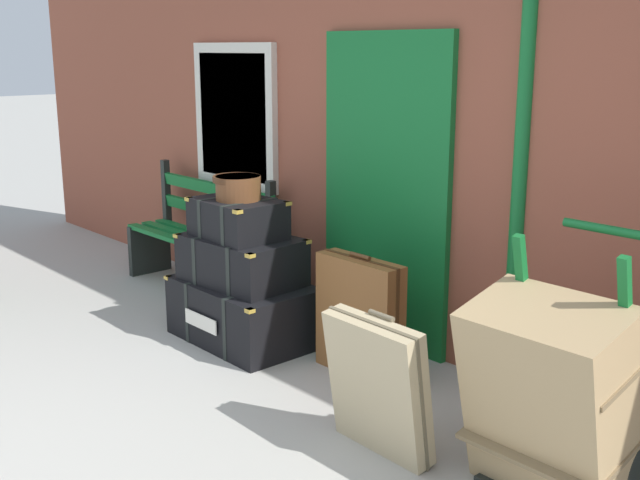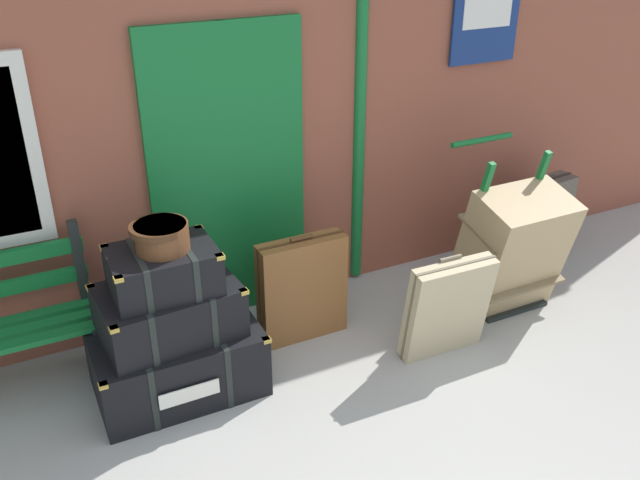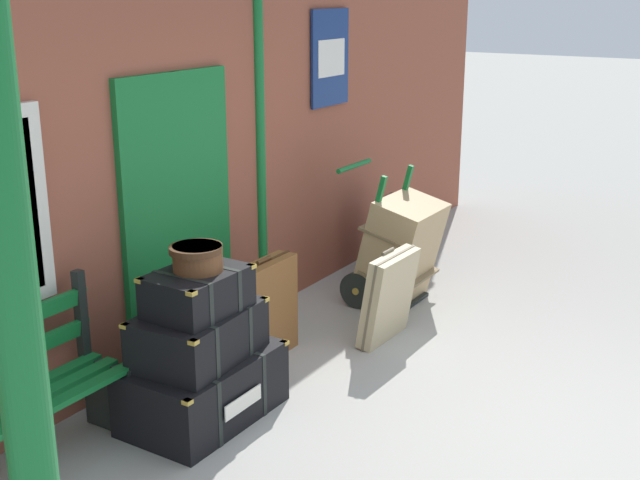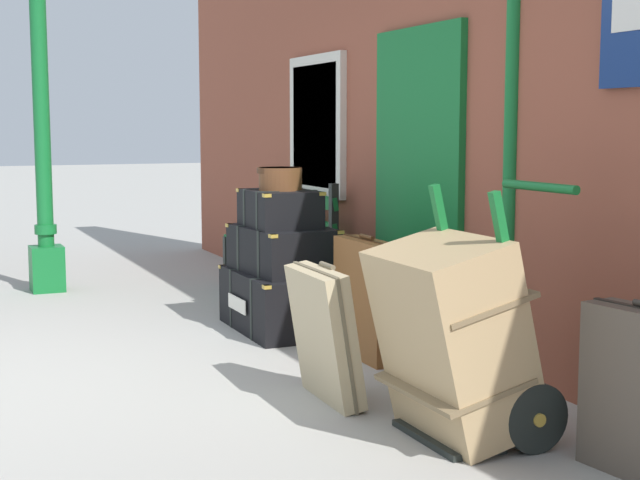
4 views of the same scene
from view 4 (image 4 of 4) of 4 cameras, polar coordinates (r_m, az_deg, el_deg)
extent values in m
plane|color=#A3A099|center=(5.59, -16.13, -8.33)|extent=(60.00, 60.00, 0.00)
cube|color=brown|center=(6.28, 7.79, 8.31)|extent=(10.40, 0.30, 3.20)
cube|color=#146B2D|center=(6.27, 5.97, 3.31)|extent=(1.10, 0.05, 2.10)
cube|color=#0C401B|center=(6.26, 5.87, 3.31)|extent=(0.06, 0.02, 2.10)
cube|color=silver|center=(7.75, -0.19, 7.01)|extent=(1.04, 0.06, 1.16)
cube|color=silver|center=(7.74, -0.32, 7.01)|extent=(0.88, 0.02, 1.00)
cylinder|color=#146B2D|center=(5.40, 11.72, 8.45)|extent=(0.09, 0.09, 3.14)
cube|color=#146B2D|center=(8.54, -16.39, -1.70)|extent=(0.28, 0.28, 0.40)
cylinder|color=#146B2D|center=(8.45, -16.73, 8.10)|extent=(0.14, 0.14, 2.51)
cylinder|color=#146B2D|center=(8.49, -16.47, 0.64)|extent=(0.19, 0.19, 0.08)
cube|color=#146B2D|center=(7.79, -3.78, -0.39)|extent=(1.60, 0.09, 0.04)
cube|color=#146B2D|center=(7.83, -2.82, -0.33)|extent=(1.60, 0.09, 0.04)
cube|color=#146B2D|center=(7.88, -1.87, -0.28)|extent=(1.60, 0.09, 0.04)
cube|color=#146B2D|center=(7.88, -1.47, 1.18)|extent=(1.60, 0.05, 0.10)
cube|color=#146B2D|center=(7.87, -1.47, 2.63)|extent=(1.60, 0.05, 0.10)
cube|color=black|center=(8.57, -4.64, -1.23)|extent=(0.06, 0.40, 0.45)
cube|color=black|center=(8.58, -3.41, 2.19)|extent=(0.06, 0.06, 0.56)
cube|color=black|center=(7.17, -0.62, -2.83)|extent=(0.06, 0.40, 0.45)
cube|color=black|center=(7.18, 0.84, 1.25)|extent=(0.06, 0.06, 0.56)
cube|color=black|center=(6.65, -2.27, -3.75)|extent=(1.01, 0.65, 0.42)
cube|color=black|center=(6.86, -2.95, -3.42)|extent=(0.04, 0.65, 0.43)
cube|color=black|center=(6.44, -1.55, -4.09)|extent=(0.04, 0.65, 0.43)
cube|color=#B79338|center=(6.97, -6.01, -1.63)|extent=(0.05, 0.05, 0.02)
cube|color=#B79338|center=(6.07, -3.29, -2.89)|extent=(0.05, 0.05, 0.02)
cube|color=#B79338|center=(7.17, -1.43, -1.36)|extent=(0.05, 0.05, 0.02)
cube|color=#B79338|center=(6.30, 1.85, -2.52)|extent=(0.05, 0.05, 0.02)
cube|color=silver|center=(6.56, -5.12, -3.92)|extent=(0.36, 0.01, 0.10)
cube|color=black|center=(6.61, -2.29, -0.57)|extent=(0.83, 0.59, 0.32)
cube|color=black|center=(6.77, -2.95, -0.39)|extent=(0.07, 0.55, 0.33)
cube|color=black|center=(6.44, -1.61, -0.76)|extent=(0.07, 0.55, 0.33)
cube|color=#B79338|center=(6.83, -5.56, 0.91)|extent=(0.05, 0.05, 0.02)
cube|color=#B79338|center=(6.14, -2.89, 0.24)|extent=(0.05, 0.05, 0.02)
cube|color=#B79338|center=(7.04, -1.79, 1.11)|extent=(0.05, 0.05, 0.02)
cube|color=#B79338|center=(6.36, 1.20, 0.49)|extent=(0.05, 0.05, 0.02)
cube|color=black|center=(6.58, -2.48, 1.94)|extent=(0.60, 0.45, 0.26)
cube|color=black|center=(6.70, -2.89, 2.03)|extent=(0.04, 0.45, 0.27)
cube|color=black|center=(6.45, -2.05, 1.84)|extent=(0.04, 0.45, 0.27)
cube|color=#B79338|center=(6.76, -4.92, 3.06)|extent=(0.05, 0.05, 0.02)
cube|color=#B79338|center=(6.23, -3.28, 2.74)|extent=(0.05, 0.05, 0.02)
cube|color=#B79338|center=(6.90, -1.76, 3.16)|extent=(0.05, 0.05, 0.02)
cube|color=#B79338|center=(6.38, 0.09, 2.85)|extent=(0.05, 0.05, 0.02)
cylinder|color=brown|center=(6.55, -2.44, 3.76)|extent=(0.30, 0.30, 0.16)
cylinder|color=#432715|center=(6.56, -2.50, 4.30)|extent=(0.32, 0.32, 0.04)
cube|color=black|center=(4.47, 7.79, -11.81)|extent=(0.56, 0.28, 0.03)
cube|color=#146B2D|center=(4.63, 8.40, -3.82)|extent=(0.04, 0.32, 1.18)
cube|color=#146B2D|center=(4.22, 12.03, -4.95)|extent=(0.04, 0.32, 1.18)
cylinder|color=#146B2D|center=(4.51, 13.29, 3.20)|extent=(0.54, 0.04, 0.04)
cylinder|color=black|center=(4.81, 8.47, -8.62)|extent=(0.04, 0.32, 0.32)
cylinder|color=#B79338|center=(4.81, 8.47, -8.62)|extent=(0.07, 0.06, 0.06)
cylinder|color=black|center=(4.31, 13.09, -10.60)|extent=(0.04, 0.32, 0.32)
cylinder|color=#B79338|center=(4.31, 13.09, -10.60)|extent=(0.07, 0.06, 0.06)
cube|color=tan|center=(4.35, 8.12, -5.97)|extent=(0.68, 0.64, 0.96)
cube|color=olive|center=(4.40, 8.08, -8.41)|extent=(0.70, 0.45, 0.13)
cube|color=olive|center=(4.31, 8.16, -3.48)|extent=(0.70, 0.45, 0.13)
cube|color=brown|center=(5.85, 2.86, -3.63)|extent=(0.62, 0.17, 0.74)
cylinder|color=#4F3018|center=(5.79, 2.89, 0.18)|extent=(0.16, 0.03, 0.03)
cube|color=#482C16|center=(5.85, 2.86, -3.63)|extent=(0.63, 0.03, 0.76)
cube|color=tan|center=(4.91, 0.28, -5.84)|extent=(0.60, 0.26, 0.72)
cylinder|color=#71644C|center=(4.85, 0.45, -1.59)|extent=(0.16, 0.03, 0.03)
cube|color=brown|center=(4.91, 0.28, -5.84)|extent=(0.60, 0.15, 0.71)
camera|label=1|loc=(2.09, -44.35, 20.07)|focal=43.79mm
camera|label=2|loc=(7.05, -33.79, 17.05)|focal=38.56mm
camera|label=3|loc=(9.82, -28.82, 13.12)|focal=46.49mm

